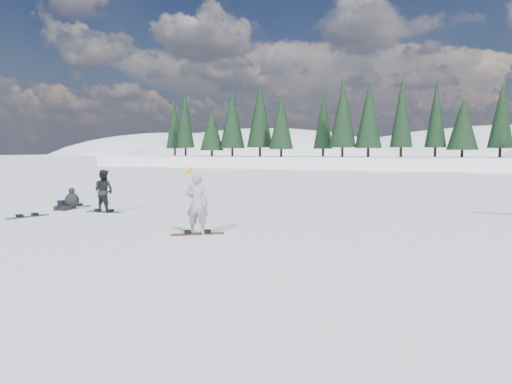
# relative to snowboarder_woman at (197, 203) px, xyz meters

# --- Properties ---
(ground) EXTENTS (420.00, 420.00, 0.00)m
(ground) POSITION_rel_snowboarder_woman_xyz_m (-2.61, 0.62, -0.90)
(ground) COLOR white
(ground) RESTS_ON ground
(alpine_backdrop) EXTENTS (412.50, 227.00, 53.20)m
(alpine_backdrop) POSITION_rel_snowboarder_woman_xyz_m (-14.34, 189.79, -14.87)
(alpine_backdrop) COLOR white
(alpine_backdrop) RESTS_ON ground
(snowboarder_woman) EXTENTS (0.73, 0.58, 1.92)m
(snowboarder_woman) POSITION_rel_snowboarder_woman_xyz_m (0.00, 0.00, 0.00)
(snowboarder_woman) COLOR gray
(snowboarder_woman) RESTS_ON ground
(snowboarder_man) EXTENTS (0.82, 0.65, 1.65)m
(snowboarder_man) POSITION_rel_snowboarder_woman_xyz_m (-5.93, 2.90, -0.07)
(snowboarder_man) COLOR black
(snowboarder_man) RESTS_ON ground
(seated_rider) EXTENTS (0.64, 1.03, 0.87)m
(seated_rider) POSITION_rel_snowboarder_woman_xyz_m (-7.89, 3.18, -0.56)
(seated_rider) COLOR black
(seated_rider) RESTS_ON ground
(gear_bag) EXTENTS (0.52, 0.43, 0.30)m
(gear_bag) POSITION_rel_snowboarder_woman_xyz_m (-8.59, 3.44, -0.75)
(gear_bag) COLOR black
(gear_bag) RESTS_ON ground
(snowboard_woman) EXTENTS (1.36, 1.14, 0.03)m
(snowboard_woman) POSITION_rel_snowboarder_woman_xyz_m (0.00, 0.00, -0.88)
(snowboard_woman) COLOR maroon
(snowboard_woman) RESTS_ON ground
(snowboard_man) EXTENTS (1.52, 0.49, 0.03)m
(snowboard_man) POSITION_rel_snowboarder_woman_xyz_m (-5.93, 2.90, -0.88)
(snowboard_man) COLOR #1A6792
(snowboard_man) RESTS_ON ground
(snowboard_loose_a) EXTENTS (0.62, 1.52, 0.03)m
(snowboard_loose_a) POSITION_rel_snowboarder_woman_xyz_m (-7.47, 0.66, -0.88)
(snowboard_loose_a) COLOR #175C7F
(snowboard_loose_a) RESTS_ON ground
(snowboard_loose_c) EXTENTS (1.50, 0.82, 0.03)m
(snowboard_loose_c) POSITION_rel_snowboarder_woman_xyz_m (-8.55, 3.97, -0.88)
(snowboard_loose_c) COLOR #177282
(snowboard_loose_c) RESTS_ON ground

